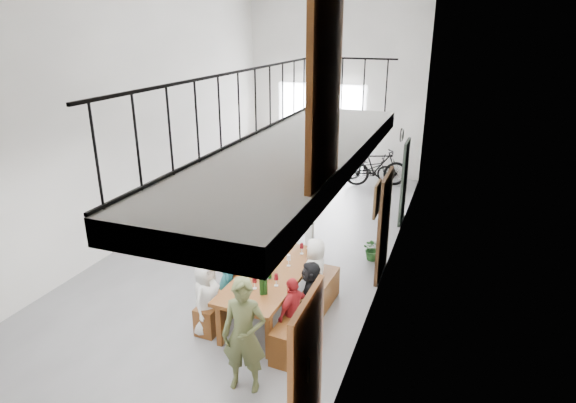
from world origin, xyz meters
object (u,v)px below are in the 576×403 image
at_px(side_bench, 189,203).
at_px(host_standing, 244,335).
at_px(bench_inner, 234,294).
at_px(oak_barrel, 261,158).
at_px(bicycle_near, 369,168).
at_px(tasting_table, 272,278).
at_px(serving_counter, 297,157).

relative_size(side_bench, host_standing, 1.03).
distance_m(bench_inner, oak_barrel, 8.12).
bearing_deg(bicycle_near, bench_inner, 174.89).
bearing_deg(host_standing, tasting_table, 91.05).
xyz_separation_m(oak_barrel, host_standing, (3.82, -9.32, 0.37)).
relative_size(side_bench, serving_counter, 0.92).
height_order(oak_barrel, serving_counter, serving_counter).
distance_m(oak_barrel, bicycle_near, 3.55).
relative_size(host_standing, bicycle_near, 1.02).
height_order(serving_counter, bicycle_near, serving_counter).
height_order(tasting_table, bicycle_near, bicycle_near).
bearing_deg(host_standing, bench_inner, 111.82).
bearing_deg(bicycle_near, host_standing, -178.00).
bearing_deg(bicycle_near, tasting_table, -179.80).
xyz_separation_m(host_standing, bicycle_near, (-0.27, 9.46, -0.39)).
bearing_deg(serving_counter, side_bench, -104.16).
height_order(bench_inner, side_bench, same).
bearing_deg(serving_counter, bicycle_near, -0.97).
height_order(bench_inner, oak_barrel, oak_barrel).
bearing_deg(bicycle_near, serving_counter, 85.59).
bearing_deg(oak_barrel, serving_counter, 16.80).
xyz_separation_m(side_bench, oak_barrel, (0.26, 4.02, 0.20)).
bearing_deg(tasting_table, side_bench, 138.34).
height_order(bench_inner, serving_counter, serving_counter).
height_order(bench_inner, bicycle_near, bicycle_near).
relative_size(tasting_table, serving_counter, 1.33).
bearing_deg(oak_barrel, bicycle_near, 2.39).
bearing_deg(serving_counter, bench_inner, -74.48).
bearing_deg(serving_counter, host_standing, -70.78).
bearing_deg(tasting_table, serving_counter, 108.71).
xyz_separation_m(oak_barrel, serving_counter, (1.15, 0.35, 0.04)).
bearing_deg(side_bench, tasting_table, -43.86).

